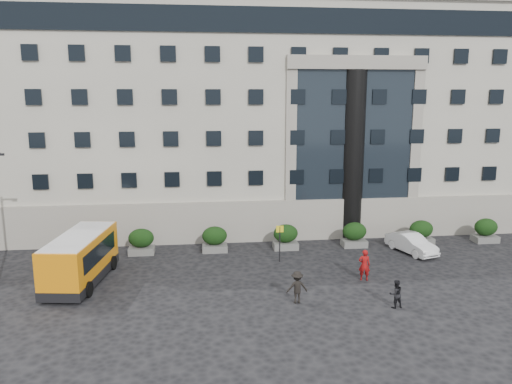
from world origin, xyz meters
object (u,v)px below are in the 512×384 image
(bus_stop_sign, at_px, (280,237))
(minibus, at_px, (81,257))
(pedestrian_c, at_px, (297,287))
(pedestrian_a, at_px, (364,265))
(hedge_f, at_px, (486,230))
(white_taxi, at_px, (411,243))
(hedge_e, at_px, (421,232))
(red_truck, at_px, (54,207))
(hedge_d, at_px, (354,234))
(hedge_b, at_px, (215,239))
(hedge_a, at_px, (141,241))
(pedestrian_b, at_px, (396,294))
(hedge_c, at_px, (286,237))

(bus_stop_sign, relative_size, minibus, 0.35)
(minibus, xyz_separation_m, pedestrian_c, (12.36, -4.49, -0.72))
(bus_stop_sign, relative_size, pedestrian_a, 1.31)
(hedge_f, height_order, minibus, minibus)
(bus_stop_sign, height_order, pedestrian_a, bus_stop_sign)
(hedge_f, distance_m, white_taxi, 7.07)
(hedge_e, xyz_separation_m, minibus, (-23.80, -5.12, 0.69))
(red_truck, relative_size, white_taxi, 1.18)
(hedge_e, distance_m, minibus, 24.36)
(hedge_d, height_order, pedestrian_c, hedge_d)
(hedge_b, xyz_separation_m, hedge_e, (15.60, 0.00, 0.00))
(hedge_d, relative_size, hedge_e, 1.00)
(hedge_a, height_order, pedestrian_c, hedge_a)
(hedge_b, bearing_deg, hedge_d, 0.00)
(bus_stop_sign, relative_size, red_truck, 0.51)
(red_truck, relative_size, pedestrian_a, 2.56)
(pedestrian_a, bearing_deg, pedestrian_b, 107.89)
(hedge_d, height_order, minibus, minibus)
(pedestrian_b, bearing_deg, hedge_c, -78.46)
(bus_stop_sign, bearing_deg, hedge_d, 24.66)
(hedge_a, distance_m, white_taxi, 19.30)
(pedestrian_a, bearing_deg, red_truck, -24.26)
(hedge_f, distance_m, pedestrian_c, 19.22)
(hedge_c, distance_m, pedestrian_a, 7.70)
(minibus, xyz_separation_m, pedestrian_a, (17.09, -1.64, -0.65))
(hedge_a, bearing_deg, hedge_f, 0.00)
(hedge_c, bearing_deg, hedge_d, 0.00)
(hedge_e, xyz_separation_m, pedestrian_c, (-11.44, -9.61, -0.03))
(hedge_b, bearing_deg, hedge_c, 0.00)
(white_taxi, bearing_deg, minibus, 169.76)
(pedestrian_a, bearing_deg, minibus, 7.34)
(pedestrian_a, bearing_deg, hedge_c, -48.57)
(hedge_c, bearing_deg, hedge_a, 180.00)
(pedestrian_a, xyz_separation_m, pedestrian_b, (0.36, -4.07, -0.19))
(hedge_d, xyz_separation_m, pedestrian_b, (-1.15, -10.83, -0.15))
(hedge_b, distance_m, pedestrian_b, 14.24)
(hedge_e, bearing_deg, bus_stop_sign, -166.08)
(pedestrian_b, bearing_deg, pedestrian_c, -22.41)
(pedestrian_c, bearing_deg, pedestrian_b, 164.28)
(hedge_b, height_order, hedge_e, same)
(hedge_d, distance_m, red_truck, 26.59)
(hedge_c, relative_size, hedge_f, 1.00)
(hedge_d, bearing_deg, hedge_c, 180.00)
(hedge_a, distance_m, minibus, 5.98)
(hedge_f, bearing_deg, hedge_c, 180.00)
(hedge_b, distance_m, minibus, 9.69)
(hedge_b, relative_size, red_truck, 0.37)
(hedge_c, relative_size, white_taxi, 0.44)
(minibus, xyz_separation_m, pedestrian_b, (17.45, -5.70, -0.84))
(hedge_b, relative_size, pedestrian_a, 0.95)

